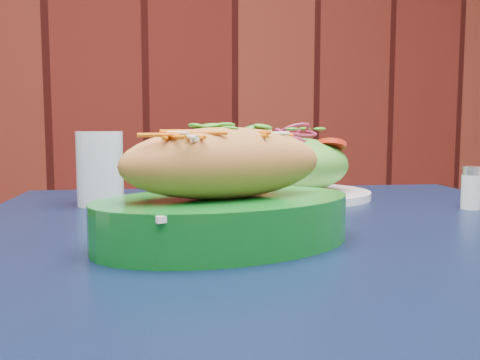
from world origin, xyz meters
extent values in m
cube|color=black|center=(0.37, 1.25, 0.73)|extent=(0.91, 0.91, 0.03)
cube|color=white|center=(0.27, 1.18, 0.79)|extent=(0.23, 0.18, 0.01)
ellipsoid|color=#C6793F|center=(0.27, 1.18, 0.83)|extent=(0.24, 0.13, 0.07)
cylinder|color=white|center=(0.48, 1.47, 0.76)|extent=(0.23, 0.23, 0.01)
ellipsoid|color=#4C992D|center=(0.48, 1.47, 0.81)|extent=(0.16, 0.16, 0.09)
cylinder|color=red|center=(0.52, 1.44, 0.84)|extent=(0.05, 0.05, 0.01)
cylinder|color=red|center=(0.44, 1.51, 0.84)|extent=(0.05, 0.05, 0.01)
cylinder|color=red|center=(0.48, 1.52, 0.84)|extent=(0.05, 0.05, 0.01)
torus|color=#952044|center=(0.48, 1.47, 0.85)|extent=(0.06, 0.06, 0.01)
torus|color=#952044|center=(0.48, 1.47, 0.86)|extent=(0.06, 0.06, 0.01)
torus|color=#952044|center=(0.48, 1.47, 0.86)|extent=(0.06, 0.06, 0.01)
torus|color=#952044|center=(0.48, 1.47, 0.87)|extent=(0.06, 0.06, 0.01)
cylinder|color=silver|center=(0.16, 1.48, 0.81)|extent=(0.07, 0.07, 0.11)
cylinder|color=white|center=(0.67, 1.29, 0.77)|extent=(0.03, 0.03, 0.05)
cylinder|color=silver|center=(0.67, 1.29, 0.81)|extent=(0.03, 0.03, 0.01)
camera|label=1|loc=(0.14, 0.65, 0.87)|focal=40.00mm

